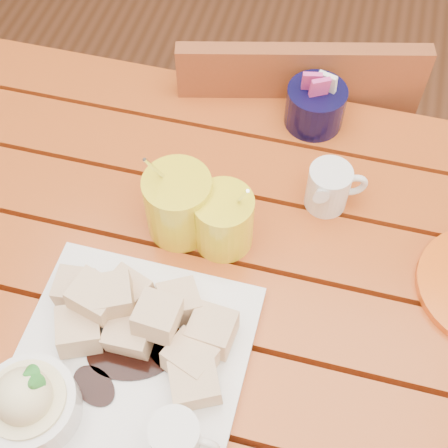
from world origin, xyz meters
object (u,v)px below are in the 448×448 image
(chair_far, at_px, (283,153))
(table, at_px, (180,321))
(dessert_plate, at_px, (109,365))
(coffee_mug_left, at_px, (221,220))
(coffee_mug_right, at_px, (181,205))

(chair_far, bearing_deg, table, 68.41)
(dessert_plate, height_order, chair_far, dessert_plate)
(table, relative_size, coffee_mug_left, 8.83)
(table, height_order, chair_far, chair_far)
(table, bearing_deg, dessert_plate, -106.23)
(coffee_mug_left, bearing_deg, dessert_plate, -133.91)
(table, bearing_deg, chair_far, 82.22)
(chair_far, bearing_deg, dessert_plate, 66.58)
(coffee_mug_left, xyz_separation_m, coffee_mug_right, (-0.06, 0.01, 0.01))
(table, xyz_separation_m, coffee_mug_left, (0.04, 0.09, 0.15))
(dessert_plate, xyz_separation_m, chair_far, (0.11, 0.63, -0.31))
(coffee_mug_right, distance_m, chair_far, 0.53)
(table, xyz_separation_m, dessert_plate, (-0.04, -0.13, 0.14))
(coffee_mug_left, xyz_separation_m, chair_far, (0.03, 0.41, -0.33))
(table, height_order, coffee_mug_left, coffee_mug_left)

